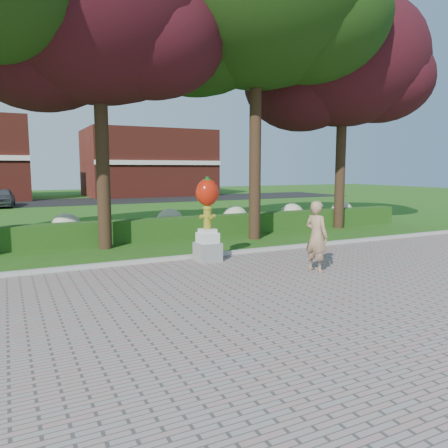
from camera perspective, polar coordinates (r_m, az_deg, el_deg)
name	(u,v)px	position (r m, az deg, el deg)	size (l,w,h in m)	color
ground	(245,283)	(10.33, 2.75, -7.70)	(100.00, 100.00, 0.00)	#285916
walkway	(373,342)	(7.29, 18.86, -14.43)	(40.00, 14.00, 0.04)	gray
curb	(195,257)	(12.94, -3.78, -4.30)	(40.00, 0.18, 0.15)	#ADADA5
lawn_hedge	(154,229)	(16.60, -9.16, -0.67)	(24.00, 0.70, 0.80)	#1E4112
hydrangea_row	(160,222)	(17.70, -8.38, 0.32)	(20.10, 1.10, 0.99)	#B3B58A
street	(74,202)	(37.12, -18.95, 2.77)	(50.00, 8.00, 0.02)	black
building_right	(148,163)	(44.61, -9.86, 7.84)	(12.00, 8.00, 6.40)	maroon
tree_mid_left	(94,21)	(15.74, -16.62, 24.10)	(8.25, 7.04, 10.69)	black
tree_mid_right	(252,1)	(17.56, 3.70, 27.10)	(9.75, 8.32, 12.64)	black
tree_far_right	(341,69)	(20.71, 14.98, 19.01)	(7.88, 6.72, 10.21)	black
hydrant_sculpture	(207,217)	(12.37, -2.17, 0.96)	(0.70, 0.67, 2.40)	gray
woman	(316,236)	(11.37, 11.97, -1.58)	(0.66, 0.44, 1.82)	tan
parked_car	(2,198)	(33.99, -27.02, 3.10)	(1.53, 3.80, 1.30)	#474B4F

